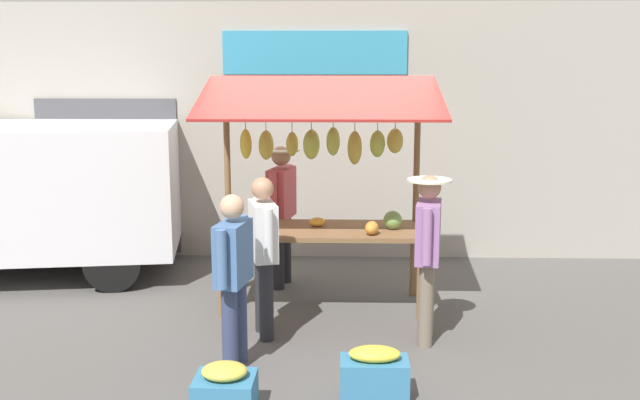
# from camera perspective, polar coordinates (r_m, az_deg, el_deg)

# --- Properties ---
(ground_plane) EXTENTS (40.00, 40.00, 0.00)m
(ground_plane) POSITION_cam_1_polar(r_m,az_deg,el_deg) (8.47, 0.05, -7.94)
(ground_plane) COLOR #514F4C
(street_backdrop) EXTENTS (9.00, 0.30, 3.40)m
(street_backdrop) POSITION_cam_1_polar(r_m,az_deg,el_deg) (10.26, 0.04, 5.11)
(street_backdrop) COLOR #9E998E
(street_backdrop) RESTS_ON ground
(market_stall) EXTENTS (2.50, 1.46, 2.50)m
(market_stall) POSITION_cam_1_polar(r_m,az_deg,el_deg) (8.16, 0.23, 2.59)
(market_stall) COLOR brown
(market_stall) RESTS_ON ground
(vendor_with_sunhat) EXTENTS (0.43, 0.70, 1.68)m
(vendor_with_sunhat) POSITION_cam_1_polar(r_m,az_deg,el_deg) (8.96, -2.91, -0.29)
(vendor_with_sunhat) COLOR #232328
(vendor_with_sunhat) RESTS_ON ground
(shopper_in_striped_shirt) EXTENTS (0.42, 0.69, 1.63)m
(shopper_in_striped_shirt) POSITION_cam_1_polar(r_m,az_deg,el_deg) (7.27, 8.09, -3.37)
(shopper_in_striped_shirt) COLOR #726656
(shopper_in_striped_shirt) RESTS_ON ground
(shopper_with_shopping_bag) EXTENTS (0.31, 0.67, 1.56)m
(shopper_with_shopping_bag) POSITION_cam_1_polar(r_m,az_deg,el_deg) (6.66, -6.50, -5.24)
(shopper_with_shopping_bag) COLOR navy
(shopper_with_shopping_bag) RESTS_ON ground
(shopper_in_grey_tee) EXTENTS (0.34, 0.66, 1.58)m
(shopper_in_grey_tee) POSITION_cam_1_polar(r_m,az_deg,el_deg) (7.38, -4.27, -3.47)
(shopper_in_grey_tee) COLOR #232328
(shopper_in_grey_tee) RESTS_ON ground
(produce_crate_near) EXTENTS (0.48, 0.43, 0.40)m
(produce_crate_near) POSITION_cam_1_polar(r_m,az_deg,el_deg) (6.09, -7.14, -13.97)
(produce_crate_near) COLOR teal
(produce_crate_near) RESTS_ON ground
(produce_crate_side) EXTENTS (0.55, 0.32, 0.44)m
(produce_crate_side) POSITION_cam_1_polar(r_m,az_deg,el_deg) (6.28, 4.10, -12.93)
(produce_crate_side) COLOR teal
(produce_crate_side) RESTS_ON ground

